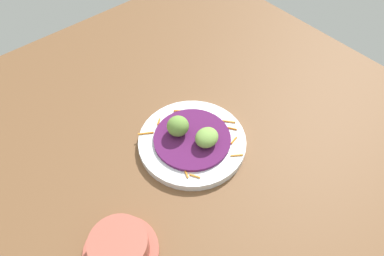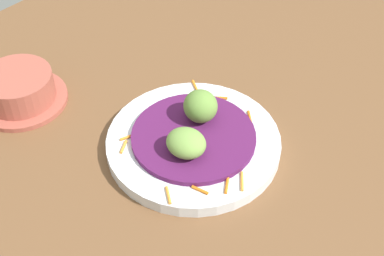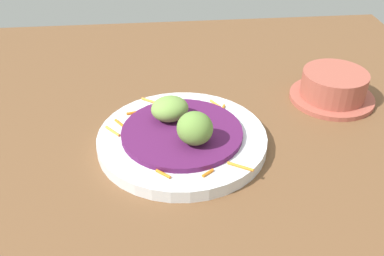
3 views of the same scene
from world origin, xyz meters
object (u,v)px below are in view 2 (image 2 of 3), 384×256
object	(u,v)px
guac_scoop_left	(186,143)
terracotta_bowl	(19,90)
main_plate	(193,143)
guac_scoop_center	(200,106)

from	to	relation	value
guac_scoop_left	terracotta_bowl	bearing A→B (deg)	14.87
main_plate	terracotta_bowl	distance (cm)	28.66
guac_scoop_left	guac_scoop_center	distance (cm)	7.04
guac_scoop_left	terracotta_bowl	xyz separation A→B (cm)	(28.12, 7.47, -2.08)
main_plate	terracotta_bowl	xyz separation A→B (cm)	(26.58, 10.62, 1.43)
guac_scoop_center	terracotta_bowl	xyz separation A→B (cm)	(25.05, 13.78, -2.65)
guac_scoop_center	terracotta_bowl	distance (cm)	28.71
main_plate	terracotta_bowl	bearing A→B (deg)	21.78
main_plate	terracotta_bowl	world-z (taller)	terracotta_bowl
terracotta_bowl	main_plate	bearing A→B (deg)	-158.22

